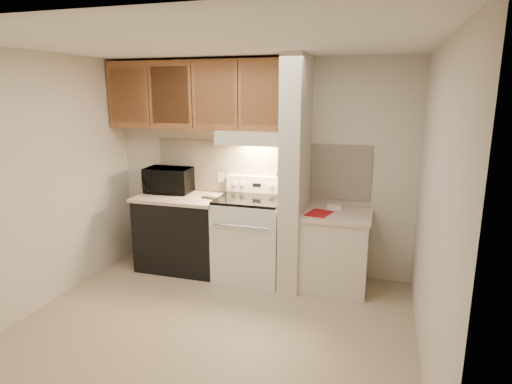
% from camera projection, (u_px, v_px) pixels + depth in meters
% --- Properties ---
extents(floor, '(3.60, 3.60, 0.00)m').
position_uv_depth(floor, '(214.00, 325.00, 3.98)').
color(floor, tan).
rests_on(floor, ground).
extents(ceiling, '(3.60, 3.60, 0.00)m').
position_uv_depth(ceiling, '(207.00, 43.00, 3.41)').
color(ceiling, white).
rests_on(ceiling, wall_back).
extents(wall_back, '(3.60, 2.50, 0.02)m').
position_uv_depth(wall_back, '(259.00, 167.00, 5.09)').
color(wall_back, beige).
rests_on(wall_back, floor).
extents(wall_left, '(0.02, 3.00, 2.50)m').
position_uv_depth(wall_left, '(41.00, 183.00, 4.20)').
color(wall_left, beige).
rests_on(wall_left, floor).
extents(wall_right, '(0.02, 3.00, 2.50)m').
position_uv_depth(wall_right, '(434.00, 211.00, 3.19)').
color(wall_right, beige).
rests_on(wall_right, floor).
extents(backsplash, '(2.60, 0.02, 0.63)m').
position_uv_depth(backsplash, '(259.00, 168.00, 5.09)').
color(backsplash, white).
rests_on(backsplash, wall_back).
extents(range_body, '(0.76, 0.65, 0.92)m').
position_uv_depth(range_body, '(251.00, 239.00, 4.95)').
color(range_body, silver).
rests_on(range_body, floor).
extents(oven_window, '(0.50, 0.01, 0.30)m').
position_uv_depth(oven_window, '(242.00, 245.00, 4.65)').
color(oven_window, black).
rests_on(oven_window, range_body).
extents(oven_handle, '(0.65, 0.02, 0.02)m').
position_uv_depth(oven_handle, '(241.00, 226.00, 4.56)').
color(oven_handle, silver).
rests_on(oven_handle, range_body).
extents(cooktop, '(0.74, 0.64, 0.03)m').
position_uv_depth(cooktop, '(251.00, 199.00, 4.84)').
color(cooktop, black).
rests_on(cooktop, range_body).
extents(range_backguard, '(0.76, 0.08, 0.20)m').
position_uv_depth(range_backguard, '(258.00, 184.00, 5.08)').
color(range_backguard, silver).
rests_on(range_backguard, range_body).
extents(range_display, '(0.10, 0.01, 0.04)m').
position_uv_depth(range_display, '(257.00, 185.00, 5.04)').
color(range_display, black).
rests_on(range_display, range_backguard).
extents(range_knob_left_outer, '(0.05, 0.02, 0.05)m').
position_uv_depth(range_knob_left_outer, '(234.00, 184.00, 5.12)').
color(range_knob_left_outer, silver).
rests_on(range_knob_left_outer, range_backguard).
extents(range_knob_left_inner, '(0.05, 0.02, 0.05)m').
position_uv_depth(range_knob_left_inner, '(242.00, 184.00, 5.09)').
color(range_knob_left_inner, silver).
rests_on(range_knob_left_inner, range_backguard).
extents(range_knob_right_inner, '(0.05, 0.02, 0.05)m').
position_uv_depth(range_knob_right_inner, '(271.00, 186.00, 4.99)').
color(range_knob_right_inner, silver).
rests_on(range_knob_right_inner, range_backguard).
extents(range_knob_right_outer, '(0.05, 0.02, 0.05)m').
position_uv_depth(range_knob_right_outer, '(280.00, 186.00, 4.96)').
color(range_knob_right_outer, silver).
rests_on(range_knob_right_outer, range_backguard).
extents(dishwasher_front, '(1.00, 0.63, 0.87)m').
position_uv_depth(dishwasher_front, '(182.00, 234.00, 5.21)').
color(dishwasher_front, black).
rests_on(dishwasher_front, floor).
extents(left_countertop, '(1.04, 0.67, 0.04)m').
position_uv_depth(left_countertop, '(181.00, 198.00, 5.11)').
color(left_countertop, beige).
rests_on(left_countertop, dishwasher_front).
extents(spoon_rest, '(0.25, 0.13, 0.02)m').
position_uv_depth(spoon_rest, '(211.00, 198.00, 4.97)').
color(spoon_rest, black).
rests_on(spoon_rest, left_countertop).
extents(teal_jar, '(0.09, 0.09, 0.09)m').
position_uv_depth(teal_jar, '(185.00, 188.00, 5.31)').
color(teal_jar, '#1B5E5F').
rests_on(teal_jar, left_countertop).
extents(outlet, '(0.08, 0.01, 0.12)m').
position_uv_depth(outlet, '(221.00, 177.00, 5.24)').
color(outlet, beige).
rests_on(outlet, backsplash).
extents(microwave, '(0.59, 0.42, 0.31)m').
position_uv_depth(microwave, '(169.00, 180.00, 5.26)').
color(microwave, black).
rests_on(microwave, left_countertop).
extents(partition_pillar, '(0.22, 0.70, 2.50)m').
position_uv_depth(partition_pillar, '(295.00, 174.00, 4.62)').
color(partition_pillar, beige).
rests_on(partition_pillar, floor).
extents(pillar_trim, '(0.01, 0.70, 0.04)m').
position_uv_depth(pillar_trim, '(285.00, 169.00, 4.65)').
color(pillar_trim, brown).
rests_on(pillar_trim, partition_pillar).
extents(knife_strip, '(0.02, 0.42, 0.04)m').
position_uv_depth(knife_strip, '(283.00, 168.00, 4.60)').
color(knife_strip, black).
rests_on(knife_strip, partition_pillar).
extents(knife_blade_a, '(0.01, 0.03, 0.16)m').
position_uv_depth(knife_blade_a, '(278.00, 180.00, 4.46)').
color(knife_blade_a, silver).
rests_on(knife_blade_a, knife_strip).
extents(knife_handle_a, '(0.02, 0.02, 0.10)m').
position_uv_depth(knife_handle_a, '(279.00, 166.00, 4.43)').
color(knife_handle_a, black).
rests_on(knife_handle_a, knife_strip).
extents(knife_blade_b, '(0.01, 0.04, 0.18)m').
position_uv_depth(knife_blade_b, '(280.00, 180.00, 4.54)').
color(knife_blade_b, silver).
rests_on(knife_blade_b, knife_strip).
extents(knife_handle_b, '(0.02, 0.02, 0.10)m').
position_uv_depth(knife_handle_b, '(280.00, 165.00, 4.51)').
color(knife_handle_b, black).
rests_on(knife_handle_b, knife_strip).
extents(knife_blade_c, '(0.01, 0.04, 0.20)m').
position_uv_depth(knife_blade_c, '(282.00, 179.00, 4.62)').
color(knife_blade_c, silver).
rests_on(knife_blade_c, knife_strip).
extents(knife_handle_c, '(0.02, 0.02, 0.10)m').
position_uv_depth(knife_handle_c, '(283.00, 163.00, 4.60)').
color(knife_handle_c, black).
rests_on(knife_handle_c, knife_strip).
extents(knife_blade_d, '(0.01, 0.04, 0.16)m').
position_uv_depth(knife_blade_d, '(284.00, 176.00, 4.69)').
color(knife_blade_d, silver).
rests_on(knife_blade_d, knife_strip).
extents(knife_handle_d, '(0.02, 0.02, 0.10)m').
position_uv_depth(knife_handle_d, '(284.00, 162.00, 4.67)').
color(knife_handle_d, black).
rests_on(knife_handle_d, knife_strip).
extents(knife_blade_e, '(0.01, 0.04, 0.18)m').
position_uv_depth(knife_blade_e, '(285.00, 176.00, 4.76)').
color(knife_blade_e, silver).
rests_on(knife_blade_e, knife_strip).
extents(knife_handle_e, '(0.02, 0.02, 0.10)m').
position_uv_depth(knife_handle_e, '(285.00, 161.00, 4.73)').
color(knife_handle_e, black).
rests_on(knife_handle_e, knife_strip).
extents(oven_mitt, '(0.03, 0.09, 0.21)m').
position_uv_depth(oven_mitt, '(287.00, 173.00, 4.83)').
color(oven_mitt, gray).
rests_on(oven_mitt, partition_pillar).
extents(right_cab_base, '(0.70, 0.60, 0.81)m').
position_uv_depth(right_cab_base, '(335.00, 252.00, 4.69)').
color(right_cab_base, beige).
rests_on(right_cab_base, floor).
extents(right_countertop, '(0.74, 0.64, 0.04)m').
position_uv_depth(right_countertop, '(336.00, 215.00, 4.59)').
color(right_countertop, beige).
rests_on(right_countertop, right_cab_base).
extents(red_folder, '(0.28, 0.34, 0.01)m').
position_uv_depth(red_folder, '(319.00, 213.00, 4.57)').
color(red_folder, '#AE1117').
rests_on(red_folder, right_countertop).
extents(white_box, '(0.17, 0.12, 0.04)m').
position_uv_depth(white_box, '(334.00, 207.00, 4.74)').
color(white_box, white).
rests_on(white_box, right_countertop).
extents(range_hood, '(0.78, 0.44, 0.15)m').
position_uv_depth(range_hood, '(254.00, 137.00, 4.80)').
color(range_hood, beige).
rests_on(range_hood, upper_cabinets).
extents(hood_lip, '(0.78, 0.04, 0.06)m').
position_uv_depth(hood_lip, '(248.00, 143.00, 4.62)').
color(hood_lip, beige).
rests_on(hood_lip, range_hood).
extents(upper_cabinets, '(2.18, 0.33, 0.77)m').
position_uv_depth(upper_cabinets, '(198.00, 95.00, 4.93)').
color(upper_cabinets, brown).
rests_on(upper_cabinets, wall_back).
extents(cab_door_a, '(0.46, 0.01, 0.63)m').
position_uv_depth(cab_door_a, '(128.00, 95.00, 5.01)').
color(cab_door_a, brown).
rests_on(cab_door_a, upper_cabinets).
extents(cab_gap_a, '(0.01, 0.01, 0.73)m').
position_uv_depth(cab_gap_a, '(149.00, 95.00, 4.94)').
color(cab_gap_a, black).
rests_on(cab_gap_a, upper_cabinets).
extents(cab_door_b, '(0.46, 0.01, 0.63)m').
position_uv_depth(cab_door_b, '(170.00, 95.00, 4.86)').
color(cab_door_b, brown).
rests_on(cab_door_b, upper_cabinets).
extents(cab_gap_b, '(0.01, 0.01, 0.73)m').
position_uv_depth(cab_gap_b, '(192.00, 95.00, 4.78)').
color(cab_gap_b, black).
rests_on(cab_gap_b, upper_cabinets).
extents(cab_door_c, '(0.46, 0.01, 0.63)m').
position_uv_depth(cab_door_c, '(214.00, 95.00, 4.71)').
color(cab_door_c, brown).
rests_on(cab_door_c, upper_cabinets).
extents(cab_gap_c, '(0.01, 0.01, 0.73)m').
position_uv_depth(cab_gap_c, '(238.00, 95.00, 4.63)').
color(cab_gap_c, black).
rests_on(cab_gap_c, upper_cabinets).
extents(cab_door_d, '(0.46, 0.01, 0.63)m').
position_uv_depth(cab_door_d, '(262.00, 95.00, 4.56)').
color(cab_door_d, brown).
rests_on(cab_door_d, upper_cabinets).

